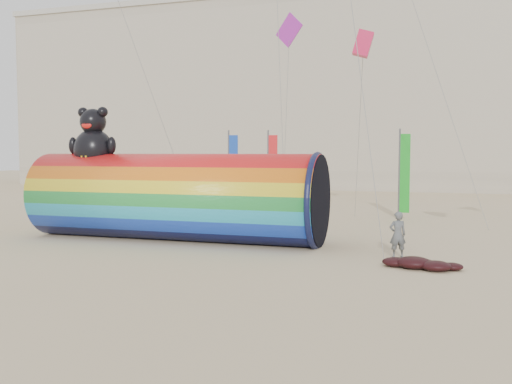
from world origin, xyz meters
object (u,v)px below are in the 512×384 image
(hotel_building, at_px, (273,97))
(fabric_bundle, at_px, (420,264))
(kite_handler, at_px, (398,235))
(windsock_assembly, at_px, (175,195))

(hotel_building, xyz_separation_m, fabric_bundle, (18.38, -44.88, -10.14))
(kite_handler, distance_m, fabric_bundle, 2.12)
(hotel_building, bearing_deg, fabric_bundle, -67.73)
(kite_handler, bearing_deg, windsock_assembly, -30.40)
(windsock_assembly, bearing_deg, hotel_building, 100.63)
(windsock_assembly, xyz_separation_m, kite_handler, (9.68, -1.36, -1.15))
(hotel_building, relative_size, fabric_bundle, 23.06)
(windsock_assembly, height_order, fabric_bundle, windsock_assembly)
(kite_handler, height_order, fabric_bundle, kite_handler)
(kite_handler, bearing_deg, fabric_bundle, 93.33)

